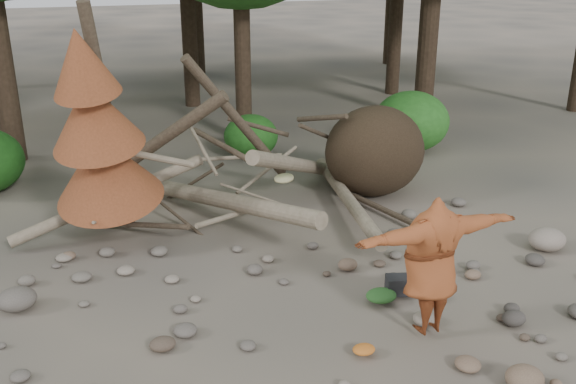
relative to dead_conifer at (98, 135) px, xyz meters
name	(u,v)px	position (x,y,z in m)	size (l,w,h in m)	color
ground	(342,310)	(3.12, -3.37, -2.11)	(120.00, 120.00, 0.00)	#514C44
deadfall_pile	(351,156)	(5.13, 0.87, -1.16)	(8.55, 5.24, 3.30)	#332619
dead_conifer	(98,135)	(0.00, 0.00, 0.00)	(2.06, 2.16, 4.35)	#4C3F30
bush_mid	(251,136)	(3.92, 4.43, -1.55)	(1.40, 1.40, 1.12)	#24641D
bush_right	(411,121)	(8.12, 3.63, -1.31)	(2.00, 2.00, 1.60)	#2D7624
frisbee_thrower	(431,265)	(3.98, -4.33, -1.04)	(3.29, 1.09, 2.31)	brown
backpack	(399,288)	(4.13, -3.27, -1.97)	(0.42, 0.28, 0.28)	black
cloth_green	(381,298)	(3.76, -3.38, -2.02)	(0.48, 0.40, 0.18)	#295D25
cloth_orange	(364,353)	(2.93, -4.54, -2.05)	(0.31, 0.25, 0.11)	#C26521
boulder_front_right	(525,378)	(4.51, -5.77, -1.97)	(0.48, 0.44, 0.29)	#78604B
boulder_mid_right	(547,239)	(7.43, -2.64, -1.91)	(0.67, 0.60, 0.40)	gray
boulder_mid_left	(17,299)	(-1.47, -1.78, -1.94)	(0.58, 0.52, 0.35)	#5F5850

